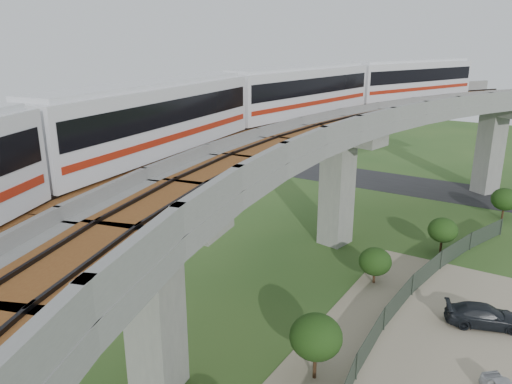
% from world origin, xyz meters
% --- Properties ---
extents(ground, '(160.00, 160.00, 0.00)m').
position_xyz_m(ground, '(0.00, 0.00, 0.00)').
color(ground, '#2B4F1F').
rests_on(ground, ground).
extents(dirt_lot, '(18.00, 26.00, 0.04)m').
position_xyz_m(dirt_lot, '(14.00, -2.00, 0.02)').
color(dirt_lot, gray).
rests_on(dirt_lot, ground).
extents(asphalt_road, '(60.00, 8.00, 0.03)m').
position_xyz_m(asphalt_road, '(0.00, 30.00, 0.01)').
color(asphalt_road, '#232326').
rests_on(asphalt_road, ground).
extents(viaduct, '(19.58, 73.98, 11.40)m').
position_xyz_m(viaduct, '(3.84, 0.00, 9.05)').
color(viaduct, '#99968E').
rests_on(viaduct, ground).
extents(metro_train, '(10.74, 61.35, 3.64)m').
position_xyz_m(metro_train, '(0.35, -0.06, 12.31)').
color(metro_train, silver).
rests_on(metro_train, ground).
extents(fence, '(3.87, 38.73, 1.50)m').
position_xyz_m(fence, '(9.75, 0.00, 0.75)').
color(fence, '#2D382D').
rests_on(fence, ground).
extents(tree_0, '(2.40, 2.40, 2.91)m').
position_xyz_m(tree_0, '(11.84, 23.76, 1.88)').
color(tree_0, '#382314').
rests_on(tree_0, ground).
extents(tree_1, '(2.23, 2.23, 2.91)m').
position_xyz_m(tree_1, '(8.79, 12.68, 1.95)').
color(tree_1, '#382314').
rests_on(tree_1, ground).
extents(tree_2, '(2.21, 2.21, 2.56)m').
position_xyz_m(tree_2, '(6.05, 5.26, 1.61)').
color(tree_2, '#382314').
rests_on(tree_2, ground).
extents(tree_3, '(2.58, 2.58, 3.45)m').
position_xyz_m(tree_3, '(6.93, -5.90, 2.35)').
color(tree_3, '#382314').
rests_on(tree_3, ground).
extents(car_dark, '(4.70, 3.19, 1.26)m').
position_xyz_m(car_dark, '(13.26, 3.56, 0.67)').
color(car_dark, black).
rests_on(car_dark, dirt_lot).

